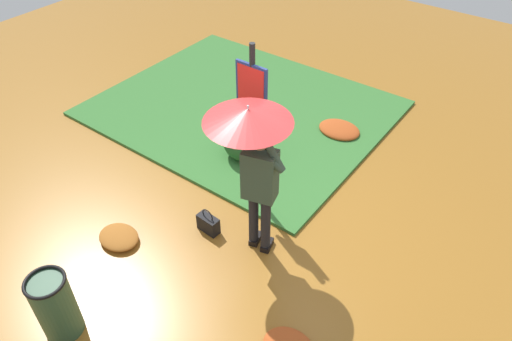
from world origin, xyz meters
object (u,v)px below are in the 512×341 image
Objects in this scene: info_sign_post at (252,109)px; trash_bin at (55,306)px; handbag at (208,224)px; person_with_umbrella at (253,146)px.

trash_bin is (0.36, 2.88, -1.03)m from info_sign_post.
info_sign_post is 1.58m from handbag.
trash_bin reaches higher than handbag.
info_sign_post reaches higher than trash_bin.
info_sign_post is at bearing -97.16° from trash_bin.
info_sign_post reaches higher than person_with_umbrella.
info_sign_post is 6.22× the size of handbag.
handbag is at bearing 85.94° from info_sign_post.
info_sign_post is at bearing -94.06° from handbag.
info_sign_post is at bearing -52.23° from person_with_umbrella.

